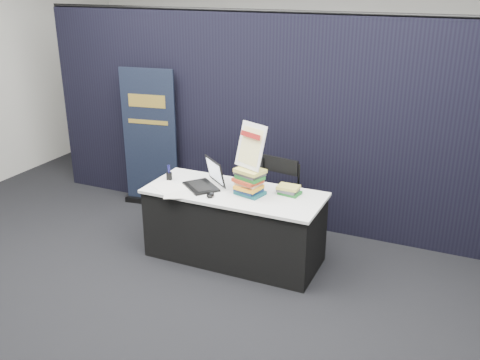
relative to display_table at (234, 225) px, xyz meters
The scene contains 15 objects.
floor 0.67m from the display_table, 90.00° to the right, with size 8.00×8.00×0.00m, color black.
wall_back 3.71m from the display_table, 90.00° to the left, with size 8.00×0.02×3.50m, color #B9B7AF.
drape_partition 1.33m from the display_table, 90.00° to the left, with size 6.00×0.08×2.40m, color black.
display_table is the anchor object (origin of this frame).
laptop 0.56m from the display_table, behind, with size 0.46×0.50×0.28m.
mouse 0.47m from the display_table, 125.77° to the right, with size 0.07×0.11×0.04m, color black.
brochure_left 0.71m from the display_table, 165.36° to the right, with size 0.29×0.20×0.00m, color white.
brochure_mid 0.79m from the display_table, 165.05° to the right, with size 0.33×0.23×0.00m, color white.
brochure_right 0.67m from the display_table, 146.99° to the right, with size 0.29×0.21×0.00m, color silver.
pen_cup 0.87m from the display_table, behind, with size 0.06×0.06×0.08m, color black.
book_stack_tall 0.54m from the display_table, ahead, with size 0.30×0.26×0.27m.
book_stack_short 0.69m from the display_table, 17.70° to the left, with size 0.21×0.17×0.09m.
info_sign 0.88m from the display_table, ahead, with size 0.35×0.25×0.45m.
pullup_banner 1.82m from the display_table, 151.20° to the left, with size 0.75×0.21×1.75m.
stacking_chair 0.51m from the display_table, 54.33° to the left, with size 0.50×0.51×0.97m.
Camera 1 is at (2.10, -3.94, 2.79)m, focal length 40.00 mm.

